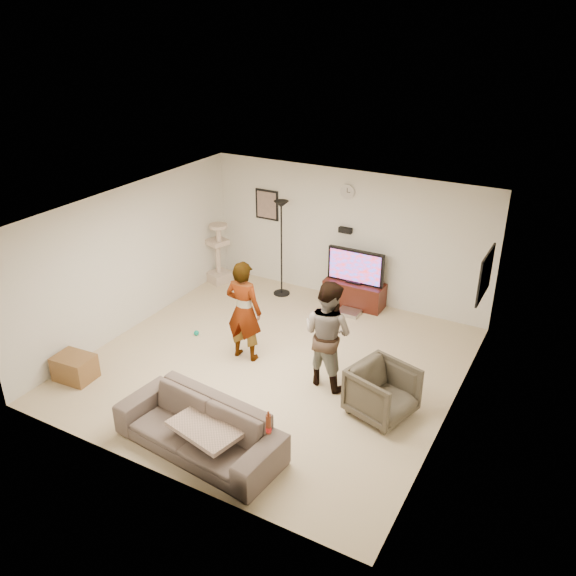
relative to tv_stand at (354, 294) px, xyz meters
The scene contains 24 objects.
floor 2.54m from the tv_stand, 97.16° to the right, with size 5.50×5.50×0.02m, color tan.
ceiling 3.40m from the tv_stand, 97.16° to the right, with size 5.50×5.50×0.02m, color white.
wall_back 1.09m from the tv_stand, 142.10° to the left, with size 5.50×0.04×2.50m, color beige.
wall_front 5.36m from the tv_stand, 93.43° to the right, with size 5.50×0.04×2.50m, color beige.
wall_left 4.09m from the tv_stand, 140.74° to the right, with size 0.04×5.50×2.50m, color beige.
wall_right 3.64m from the tv_stand, 45.81° to the right, with size 0.04×5.50×2.50m, color beige.
wall_clock 1.90m from the tv_stand, 145.66° to the left, with size 0.26×0.26×0.04m, color white.
wall_speaker 1.20m from the tv_stand, 149.55° to the left, with size 0.25×0.10×0.10m, color black.
picture_back 2.44m from the tv_stand, behind, with size 0.42×0.03×0.52m, color #745E56.
picture_right 2.87m from the tv_stand, 20.54° to the right, with size 0.03×0.78×0.62m, color yellow.
tv_stand is the anchor object (origin of this frame).
console_box 0.45m from the tv_stand, 79.39° to the right, with size 0.40×0.30×0.07m, color #B5B5B8.
tv 0.56m from the tv_stand, ahead, with size 1.08×0.08×0.64m, color black.
tv_screen 0.56m from the tv_stand, 90.00° to the right, with size 0.99×0.01×0.56m, color blue.
floor_lamp 1.61m from the tv_stand, behind, with size 0.32×0.32×1.88m, color black.
cat_tree 2.89m from the tv_stand, behind, with size 0.40×0.40×1.26m, color tan.
person_left 2.73m from the tv_stand, 107.63° to the right, with size 0.60×0.40×1.66m, color #BBBBBB.
person_right 2.69m from the tv_stand, 76.02° to the right, with size 0.80×0.62×1.65m, color #4664A2.
sofa 4.66m from the tv_stand, 91.57° to the right, with size 2.21×0.87×0.65m, color #51443E.
throw_blanket 4.66m from the tv_stand, 89.32° to the right, with size 0.90×0.70×0.06m, color tan.
beer_bottle 4.77m from the tv_stand, 79.18° to the right, with size 0.06×0.06×0.25m, color #5C2411.
armchair 3.32m from the tv_stand, 60.58° to the right, with size 0.78×0.80×0.73m, color #3C362A.
side_table 5.08m from the tv_stand, 122.33° to the right, with size 0.58×0.43×0.38m, color brown.
toy_ball 3.04m from the tv_stand, 128.94° to the right, with size 0.09×0.09×0.09m, color #0A896F.
Camera 1 is at (3.99, -6.75, 5.04)m, focal length 36.57 mm.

